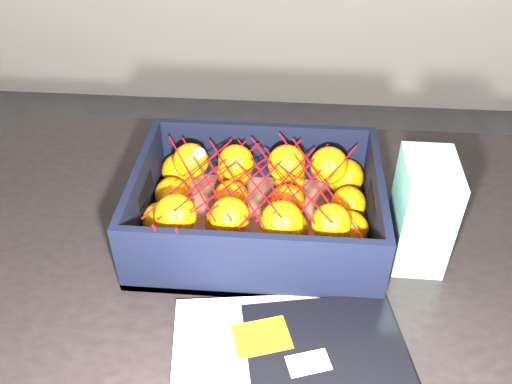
{
  "coord_description": "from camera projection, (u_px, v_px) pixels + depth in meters",
  "views": [
    {
      "loc": [
        -0.07,
        -0.67,
        1.38
      ],
      "look_at": [
        -0.12,
        -0.03,
        0.86
      ],
      "focal_mm": 38.07,
      "sensor_mm": 36.0,
      "label": 1
    }
  ],
  "objects": [
    {
      "name": "produce_crate",
      "position": [
        257.0,
        214.0,
        0.89
      ],
      "size": [
        0.39,
        0.29,
        0.12
      ],
      "color": "brown",
      "rests_on": "table"
    },
    {
      "name": "table",
      "position": [
        272.0,
        297.0,
        0.93
      ],
      "size": [
        1.2,
        0.8,
        0.75
      ],
      "color": "black",
      "rests_on": "ground"
    },
    {
      "name": "retail_carton",
      "position": [
        422.0,
        211.0,
        0.83
      ],
      "size": [
        0.08,
        0.12,
        0.17
      ],
      "primitive_type": "cube",
      "rotation": [
        0.0,
        0.0,
        -0.01
      ],
      "color": "white",
      "rests_on": "table"
    },
    {
      "name": "mesh_net",
      "position": [
        254.0,
        182.0,
        0.85
      ],
      "size": [
        0.32,
        0.26,
        0.09
      ],
      "color": "red",
      "rests_on": "clementine_heap"
    },
    {
      "name": "clementine_heap",
      "position": [
        256.0,
        204.0,
        0.88
      ],
      "size": [
        0.37,
        0.27,
        0.11
      ],
      "color": "orange",
      "rests_on": "produce_crate"
    }
  ]
}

